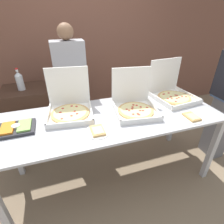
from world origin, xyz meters
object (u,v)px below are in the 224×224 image
paper_plate_front_center (191,117)px  veggie_tray (16,128)px  pizza_box_near_left (134,104)px  soda_bottle (20,81)px  pizza_box_near_right (70,106)px  soda_can_silver (21,80)px  pizza_box_far_right (172,92)px  paper_plate_front_left (98,131)px  person_guest_cap (73,91)px

paper_plate_front_center → veggie_tray: bearing=168.9°
pizza_box_near_left → soda_bottle: (-1.23, 0.84, 0.12)m
pizza_box_near_right → soda_can_silver: 1.07m
pizza_box_near_left → pizza_box_far_right: bearing=22.5°
paper_plate_front_center → veggie_tray: (-1.70, 0.33, 0.01)m
paper_plate_front_center → pizza_box_near_left: bearing=146.0°
pizza_box_far_right → pizza_box_near_left: (-0.58, -0.15, -0.00)m
veggie_tray → paper_plate_front_left: bearing=-20.4°
soda_can_silver → pizza_box_far_right: bearing=-26.4°
soda_bottle → veggie_tray: bearing=-88.2°
paper_plate_front_left → pizza_box_far_right: bearing=21.4°
paper_plate_front_center → person_guest_cap: person_guest_cap is taller
pizza_box_near_right → pizza_box_near_left: pizza_box_near_right is taller
pizza_box_near_right → paper_plate_front_left: bearing=-58.5°
pizza_box_near_right → soda_bottle: bearing=136.0°
veggie_tray → person_guest_cap: bearing=49.8°
pizza_box_far_right → soda_can_silver: (-1.84, 0.92, 0.06)m
pizza_box_far_right → pizza_box_near_right: size_ratio=0.99×
pizza_box_near_left → veggie_tray: pizza_box_near_left is taller
pizza_box_near_right → soda_can_silver: (-0.57, 0.90, 0.06)m
pizza_box_far_right → pizza_box_near_left: bearing=-171.3°
soda_can_silver → person_guest_cap: 0.76m
soda_bottle → pizza_box_near_right: bearing=-51.1°
paper_plate_front_left → soda_bottle: 1.35m
pizza_box_near_left → veggie_tray: size_ratio=1.59×
soda_bottle → pizza_box_far_right: bearing=-20.7°
pizza_box_near_right → paper_plate_front_center: size_ratio=2.23×
soda_can_silver → soda_bottle: bearing=-83.1°
paper_plate_front_center → veggie_tray: veggie_tray is taller
soda_can_silver → pizza_box_near_right: bearing=-57.6°
pizza_box_near_left → person_guest_cap: size_ratio=0.29×
paper_plate_front_center → pizza_box_far_right: bearing=80.3°
paper_plate_front_center → soda_can_silver: size_ratio=1.91×
pizza_box_near_left → soda_bottle: 1.49m
pizza_box_near_right → veggie_tray: (-0.52, -0.17, -0.06)m
pizza_box_near_left → soda_bottle: bearing=153.5°
paper_plate_front_center → soda_bottle: soda_bottle is taller
pizza_box_far_right → pizza_box_near_right: pizza_box_far_right is taller
veggie_tray → soda_can_silver: soda_can_silver is taller
veggie_tray → person_guest_cap: (0.61, 0.72, -0.00)m
pizza_box_near_right → pizza_box_near_left: 0.71m
pizza_box_near_right → person_guest_cap: size_ratio=0.30×
veggie_tray → soda_bottle: (-0.03, 0.84, 0.18)m
veggie_tray → soda_can_silver: 1.08m
paper_plate_front_center → soda_can_silver: (-1.76, 1.41, 0.13)m
paper_plate_front_left → soda_can_silver: (-0.77, 1.34, 0.13)m
pizza_box_far_right → veggie_tray: pizza_box_far_right is taller
pizza_box_far_right → veggie_tray: size_ratio=1.61×
pizza_box_near_right → person_guest_cap: bearing=87.8°
veggie_tray → person_guest_cap: 0.94m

